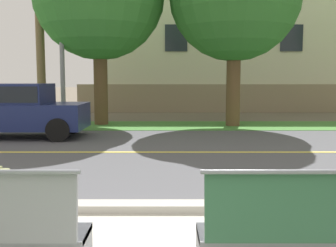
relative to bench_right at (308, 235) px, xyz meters
name	(u,v)px	position (x,y,z in m)	size (l,w,h in m)	color
ground_plane	(162,142)	(-1.31, 7.57, -0.45)	(140.00, 140.00, 0.00)	#665B4C
curb_edge	(154,207)	(-1.31, 1.92, -0.40)	(44.00, 0.30, 0.11)	#ADA89E
street_asphalt	(161,152)	(-1.31, 6.07, -0.45)	(52.00, 8.00, 0.01)	#515156
road_centre_line	(161,152)	(-1.31, 6.07, -0.44)	(48.00, 0.14, 0.01)	#E0CC4C
far_verge_grass	(164,126)	(-1.31, 11.38, -0.44)	(48.00, 2.80, 0.02)	#478438
bench_right	(308,235)	(0.00, 0.00, 0.00)	(1.72, 0.48, 1.01)	slate
car_navy_far	(11,108)	(-5.63, 8.47, 0.40)	(4.30, 1.86, 1.54)	navy
streetlamp	(64,2)	(-4.73, 11.17, 3.85)	(0.24, 2.10, 7.58)	gray
garden_wall	(209,98)	(0.89, 17.28, 0.25)	(13.00, 0.36, 1.40)	gray
house_across_street	(227,43)	(2.14, 20.48, 3.23)	(13.64, 6.91, 7.28)	beige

